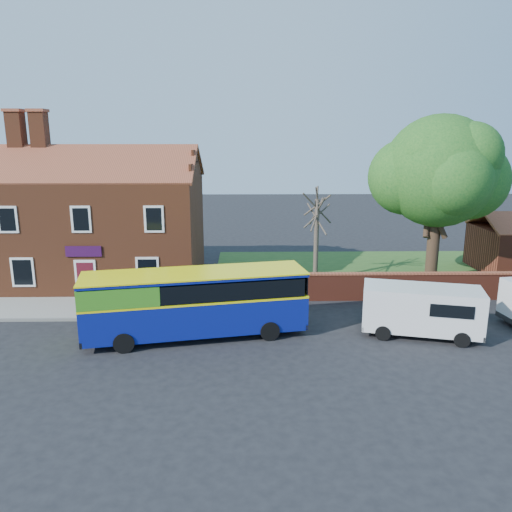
{
  "coord_description": "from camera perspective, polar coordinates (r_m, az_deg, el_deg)",
  "views": [
    {
      "loc": [
        2.12,
        -19.79,
        9.05
      ],
      "look_at": [
        2.58,
        5.0,
        3.08
      ],
      "focal_mm": 35.0,
      "sensor_mm": 36.0,
      "label": 1
    }
  ],
  "objects": [
    {
      "name": "large_tree",
      "position": [
        32.48,
        20.2,
        8.73
      ],
      "size": [
        8.5,
        6.72,
        10.37
      ],
      "color": "black",
      "rests_on": "ground"
    },
    {
      "name": "bus",
      "position": [
        23.01,
        -7.74,
        -5.1
      ],
      "size": [
        10.37,
        4.42,
        3.07
      ],
      "rotation": [
        0.0,
        0.0,
        0.19
      ],
      "color": "navy",
      "rests_on": "ground"
    },
    {
      "name": "kerb",
      "position": [
        27.02,
        -20.88,
        -6.8
      ],
      "size": [
        18.0,
        0.15,
        0.14
      ],
      "primitive_type": "cube",
      "color": "slate",
      "rests_on": "ground"
    },
    {
      "name": "boundary_wall",
      "position": [
        30.07,
        20.22,
        -3.22
      ],
      "size": [
        22.0,
        0.38,
        1.6
      ],
      "color": "maroon",
      "rests_on": "ground"
    },
    {
      "name": "shop_building",
      "position": [
        33.08,
        -17.12,
        3.13
      ],
      "size": [
        12.3,
        8.13,
        10.5
      ],
      "color": "brown",
      "rests_on": "ground"
    },
    {
      "name": "van_near",
      "position": [
        24.35,
        18.42,
        -5.75
      ],
      "size": [
        5.63,
        3.34,
        2.32
      ],
      "rotation": [
        0.0,
        0.0,
        -0.25
      ],
      "color": "silver",
      "rests_on": "ground"
    },
    {
      "name": "bare_tree",
      "position": [
        31.51,
        6.91,
        2.28
      ],
      "size": [
        2.16,
        2.57,
        5.75
      ],
      "color": "#4C4238",
      "rests_on": "ground"
    },
    {
      "name": "pavement",
      "position": [
        28.57,
        -19.72,
        -5.63
      ],
      "size": [
        18.0,
        3.5,
        0.12
      ],
      "primitive_type": "cube",
      "color": "gray",
      "rests_on": "ground"
    },
    {
      "name": "ground",
      "position": [
        21.87,
        -6.66,
        -11.01
      ],
      "size": [
        120.0,
        120.0,
        0.0
      ],
      "primitive_type": "plane",
      "color": "black",
      "rests_on": "ground"
    },
    {
      "name": "grass_strip",
      "position": [
        35.71,
        16.71,
        -1.69
      ],
      "size": [
        26.0,
        12.0,
        0.04
      ],
      "primitive_type": "cube",
      "color": "#426B28",
      "rests_on": "ground"
    }
  ]
}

